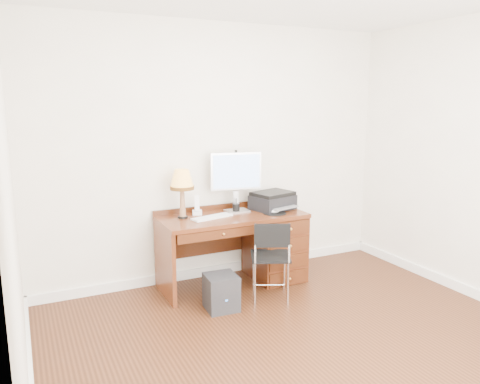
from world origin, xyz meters
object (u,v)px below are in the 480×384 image
desk (259,242)px  printer (273,201)px  phone (197,209)px  chair (274,252)px  monitor (236,174)px  equipment_box (221,292)px  leg_lamp (182,183)px

desk → printer: 0.47m
phone → chair: (0.52, -0.68, -0.33)m
monitor → equipment_box: size_ratio=1.89×
printer → chair: bearing=-133.6°
monitor → chair: bearing=-72.0°
printer → chair: 0.74m
desk → printer: (0.18, 0.04, 0.43)m
chair → equipment_box: chair is taller
chair → equipment_box: size_ratio=2.38×
desk → leg_lamp: 1.08m
leg_lamp → phone: bearing=20.5°
monitor → chair: (0.09, -0.66, -0.66)m
phone → desk: bearing=3.9°
monitor → equipment_box: 1.26m
leg_lamp → equipment_box: bearing=-76.0°
monitor → leg_lamp: (-0.60, -0.04, -0.03)m
leg_lamp → equipment_box: (0.15, -0.61, -0.94)m
printer → equipment_box: 1.22m
leg_lamp → chair: 1.12m
leg_lamp → printer: bearing=-2.8°
desk → leg_lamp: size_ratio=3.06×
printer → desk: bearing=178.6°
phone → equipment_box: 0.93m
desk → phone: (-0.64, 0.16, 0.40)m
phone → chair: 0.92m
leg_lamp → phone: size_ratio=2.42×
desk → leg_lamp: (-0.82, 0.09, 0.70)m
monitor → phone: monitor is taller
equipment_box → leg_lamp: bearing=108.0°
desk → chair: 0.54m
desk → chair: chair is taller
leg_lamp → equipment_box: 1.13m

